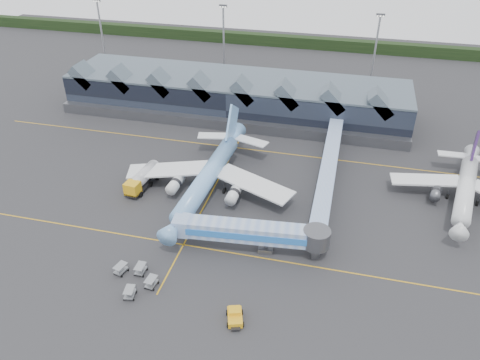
% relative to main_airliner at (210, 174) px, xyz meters
% --- Properties ---
extents(ground, '(260.00, 260.00, 0.00)m').
position_rel_main_airliner_xyz_m(ground, '(0.50, -9.54, -3.84)').
color(ground, '#262628').
rests_on(ground, ground).
extents(taxi_stripes, '(120.00, 60.00, 0.01)m').
position_rel_main_airliner_xyz_m(taxi_stripes, '(0.50, 0.46, -3.84)').
color(taxi_stripes, gold).
rests_on(taxi_stripes, ground).
extents(tree_line_far, '(260.00, 4.00, 4.00)m').
position_rel_main_airliner_xyz_m(tree_line_far, '(0.50, 100.46, -1.84)').
color(tree_line_far, black).
rests_on(tree_line_far, ground).
extents(terminal, '(90.00, 22.25, 12.52)m').
position_rel_main_airliner_xyz_m(terminal, '(-4.57, 37.81, 1.04)').
color(terminal, black).
rests_on(terminal, ground).
extents(light_masts, '(132.40, 42.56, 22.45)m').
position_rel_main_airliner_xyz_m(light_masts, '(21.50, 53.26, 8.65)').
color(light_masts, gray).
rests_on(light_masts, ground).
extents(main_airliner, '(35.38, 40.70, 13.08)m').
position_rel_main_airliner_xyz_m(main_airliner, '(0.00, 0.00, 0.00)').
color(main_airliner, '#6E99DE').
rests_on(main_airliner, ground).
extents(regional_jet, '(28.15, 31.20, 10.77)m').
position_rel_main_airliner_xyz_m(regional_jet, '(49.30, 8.15, -0.43)').
color(regional_jet, white).
rests_on(regional_jet, ground).
extents(jet_bridge, '(26.39, 6.28, 5.54)m').
position_rel_main_airliner_xyz_m(jet_bridge, '(13.49, -15.81, -0.12)').
color(jet_bridge, '#809ED5').
rests_on(jet_bridge, ground).
extents(fuel_truck, '(4.09, 11.14, 3.70)m').
position_rel_main_airliner_xyz_m(fuel_truck, '(-13.67, -1.97, -1.77)').
color(fuel_truck, black).
rests_on(fuel_truck, ground).
extents(pushback_tug, '(3.23, 4.17, 1.69)m').
position_rel_main_airliner_xyz_m(pushback_tug, '(13.31, -31.34, -3.09)').
color(pushback_tug, gold).
rests_on(pushback_tug, ground).
extents(baggage_carts, '(7.78, 7.42, 1.55)m').
position_rel_main_airliner_xyz_m(baggage_carts, '(-3.70, -27.75, -2.97)').
color(baggage_carts, '#909398').
rests_on(baggage_carts, ground).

